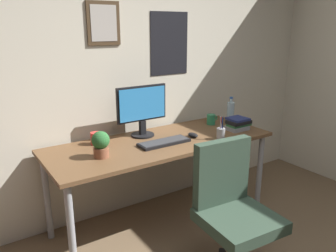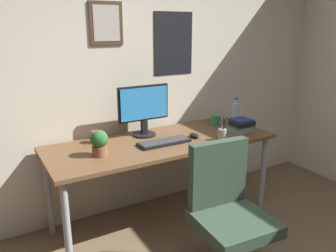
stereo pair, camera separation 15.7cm
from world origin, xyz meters
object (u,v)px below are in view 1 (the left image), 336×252
object	(u,v)px
pen_cup	(221,133)
potted_plant	(101,143)
keyboard	(164,142)
water_bottle	(231,112)
coffee_mug_far	(96,138)
coffee_mug_near	(211,119)
office_chair	(232,206)
monitor	(142,109)
book_stack_left	(238,124)
computer_mouse	(193,135)

from	to	relation	value
pen_cup	potted_plant	bearing A→B (deg)	170.24
keyboard	water_bottle	size ratio (longest dim) A/B	1.70
water_bottle	coffee_mug_far	bearing A→B (deg)	175.16
water_bottle	pen_cup	xyz separation A→B (m)	(-0.43, -0.34, -0.05)
coffee_mug_far	potted_plant	xyz separation A→B (m)	(-0.08, -0.29, 0.06)
keyboard	potted_plant	bearing A→B (deg)	179.21
water_bottle	keyboard	bearing A→B (deg)	-168.65
keyboard	water_bottle	world-z (taller)	water_bottle
water_bottle	coffee_mug_near	size ratio (longest dim) A/B	2.11
office_chair	keyboard	world-z (taller)	office_chair
office_chair	monitor	world-z (taller)	monitor
office_chair	book_stack_left	xyz separation A→B (m)	(0.72, 0.70, 0.28)
office_chair	water_bottle	xyz separation A→B (m)	(0.83, 0.91, 0.34)
coffee_mug_far	book_stack_left	world-z (taller)	book_stack_left
coffee_mug_near	potted_plant	world-z (taller)	potted_plant
coffee_mug_near	office_chair	bearing A→B (deg)	-123.18
coffee_mug_far	water_bottle	bearing A→B (deg)	-4.84
water_bottle	coffee_mug_near	world-z (taller)	water_bottle
book_stack_left	office_chair	bearing A→B (deg)	-135.97
water_bottle	office_chair	bearing A→B (deg)	-132.34
monitor	potted_plant	world-z (taller)	monitor
keyboard	coffee_mug_far	world-z (taller)	coffee_mug_far
monitor	potted_plant	distance (m)	0.58
monitor	pen_cup	size ratio (longest dim) A/B	2.30
keyboard	pen_cup	world-z (taller)	pen_cup
water_bottle	potted_plant	distance (m)	1.44
water_bottle	potted_plant	xyz separation A→B (m)	(-1.43, -0.17, -0.00)
computer_mouse	potted_plant	bearing A→B (deg)	-179.82
water_bottle	monitor	bearing A→B (deg)	173.66
monitor	keyboard	size ratio (longest dim) A/B	1.07
coffee_mug_far	pen_cup	bearing A→B (deg)	-26.49
office_chair	monitor	distance (m)	1.13
keyboard	computer_mouse	distance (m)	0.30
monitor	potted_plant	bearing A→B (deg)	-150.98
computer_mouse	pen_cup	world-z (taller)	pen_cup
book_stack_left	coffee_mug_near	bearing A→B (deg)	108.65
office_chair	potted_plant	xyz separation A→B (m)	(-0.59, 0.74, 0.34)
office_chair	potted_plant	bearing A→B (deg)	128.55
water_bottle	computer_mouse	bearing A→B (deg)	-164.05
pen_cup	office_chair	bearing A→B (deg)	-125.08
computer_mouse	monitor	bearing A→B (deg)	141.30
keyboard	potted_plant	world-z (taller)	potted_plant
coffee_mug_near	book_stack_left	bearing A→B (deg)	-71.35
computer_mouse	potted_plant	world-z (taller)	potted_plant
coffee_mug_near	book_stack_left	size ratio (longest dim) A/B	0.53
office_chair	coffee_mug_near	size ratio (longest dim) A/B	7.94
water_bottle	pen_cup	world-z (taller)	water_bottle
coffee_mug_near	potted_plant	xyz separation A→B (m)	(-1.22, -0.22, 0.06)
office_chair	computer_mouse	xyz separation A→B (m)	(0.24, 0.75, 0.25)
office_chair	coffee_mug_near	bearing A→B (deg)	56.82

